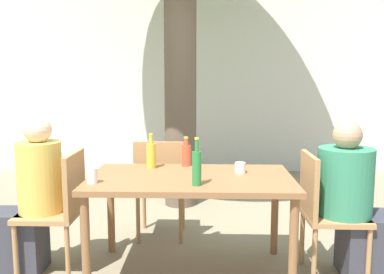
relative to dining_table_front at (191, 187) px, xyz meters
The scene contains 13 objects.
ground_plane 0.67m from the dining_table_front, ahead, with size 30.00×30.00×0.00m, color gray.
cafe_building_wall 3.68m from the dining_table_front, 90.00° to the left, with size 10.00×0.08×2.80m.
dining_table_front is the anchor object (origin of this frame).
patio_chair_0 0.99m from the dining_table_front, behind, with size 0.44×0.44×0.92m.
patio_chair_1 0.99m from the dining_table_front, ahead, with size 0.44×0.44×0.92m.
patio_chair_2 0.75m from the dining_table_front, 113.93° to the left, with size 0.44×0.44×0.92m.
person_seated_0 1.23m from the dining_table_front, behind, with size 0.56×0.33×1.20m.
person_seated_1 1.22m from the dining_table_front, ahead, with size 0.60×0.40×1.17m.
oil_cruet_0 0.47m from the dining_table_front, 139.67° to the left, with size 0.08×0.08×0.28m.
green_bottle_1 0.34m from the dining_table_front, 79.20° to the right, with size 0.06×0.06×0.33m.
soda_bottle_2 0.41m from the dining_table_front, 97.61° to the left, with size 0.07×0.07×0.24m.
drinking_glass_0 0.41m from the dining_table_front, 18.04° to the left, with size 0.08×0.08×0.08m.
drinking_glass_1 0.72m from the dining_table_front, 161.53° to the right, with size 0.08×0.08×0.11m.
Camera 1 is at (0.11, -3.07, 1.49)m, focal length 40.00 mm.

